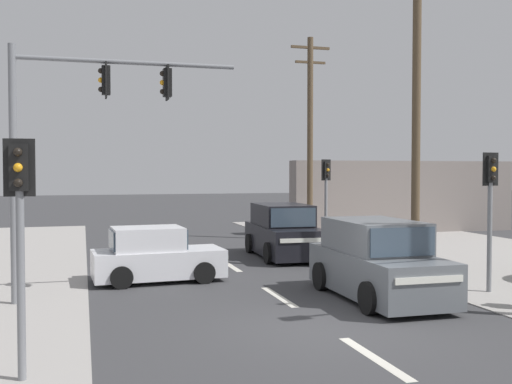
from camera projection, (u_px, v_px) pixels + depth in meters
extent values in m
plane|color=#3A3A3D|center=(327.00, 327.00, 11.81)|extent=(140.00, 140.00, 0.00)
cube|color=silver|center=(374.00, 358.00, 9.89)|extent=(0.20, 2.40, 0.01)
cube|color=silver|center=(279.00, 297.00, 14.69)|extent=(0.20, 2.40, 0.01)
cube|color=silver|center=(231.00, 266.00, 19.49)|extent=(0.20, 2.40, 0.01)
cylinder|color=brown|center=(416.00, 106.00, 18.19)|extent=(0.26, 0.26, 10.16)
cylinder|color=brown|center=(310.00, 139.00, 26.65)|extent=(0.26, 0.26, 9.02)
cube|color=brown|center=(310.00, 48.00, 26.51)|extent=(1.80, 0.12, 0.11)
cube|color=brown|center=(310.00, 62.00, 26.53)|extent=(1.40, 0.12, 0.10)
cylinder|color=slate|center=(14.00, 175.00, 13.74)|extent=(0.18, 0.18, 6.00)
cylinder|color=slate|center=(128.00, 62.00, 14.35)|extent=(5.20, 0.15, 0.11)
cube|color=black|center=(106.00, 80.00, 14.22)|extent=(0.20, 0.26, 0.68)
cube|color=black|center=(106.00, 80.00, 14.22)|extent=(0.04, 0.44, 0.84)
sphere|color=black|center=(101.00, 71.00, 14.18)|extent=(0.13, 0.13, 0.13)
sphere|color=orange|center=(101.00, 80.00, 14.19)|extent=(0.13, 0.13, 0.13)
sphere|color=black|center=(101.00, 89.00, 14.20)|extent=(0.13, 0.13, 0.13)
cube|color=black|center=(167.00, 83.00, 14.62)|extent=(0.20, 0.26, 0.68)
cube|color=black|center=(167.00, 83.00, 14.62)|extent=(0.04, 0.44, 0.84)
sphere|color=black|center=(162.00, 74.00, 14.58)|extent=(0.13, 0.13, 0.13)
sphere|color=orange|center=(162.00, 83.00, 14.58)|extent=(0.13, 0.13, 0.13)
sphere|color=black|center=(162.00, 92.00, 14.59)|extent=(0.13, 0.13, 0.13)
cylinder|color=slate|center=(490.00, 238.00, 15.17)|extent=(0.12, 0.12, 2.80)
cube|color=black|center=(490.00, 169.00, 15.11)|extent=(0.26, 0.20, 0.68)
cube|color=black|center=(490.00, 169.00, 15.11)|extent=(0.44, 0.04, 0.84)
sphere|color=black|center=(494.00, 160.00, 14.99)|extent=(0.13, 0.13, 0.13)
sphere|color=orange|center=(494.00, 169.00, 15.00)|extent=(0.13, 0.13, 0.13)
sphere|color=black|center=(494.00, 178.00, 15.01)|extent=(0.13, 0.13, 0.13)
cylinder|color=slate|center=(21.00, 287.00, 8.73)|extent=(0.12, 0.12, 2.80)
cube|color=black|center=(19.00, 168.00, 8.67)|extent=(0.27, 0.22, 0.68)
cube|color=black|center=(19.00, 168.00, 8.67)|extent=(0.44, 0.07, 0.84)
sphere|color=black|center=(18.00, 152.00, 8.54)|extent=(0.13, 0.13, 0.13)
sphere|color=orange|center=(18.00, 167.00, 8.55)|extent=(0.13, 0.13, 0.13)
sphere|color=black|center=(18.00, 183.00, 8.56)|extent=(0.13, 0.13, 0.13)
cylinder|color=slate|center=(326.00, 213.00, 23.94)|extent=(0.12, 0.12, 2.80)
cube|color=black|center=(326.00, 170.00, 23.88)|extent=(0.31, 0.26, 0.68)
cube|color=black|center=(326.00, 170.00, 23.88)|extent=(0.43, 0.16, 0.84)
sphere|color=black|center=(328.00, 164.00, 23.77)|extent=(0.13, 0.13, 0.13)
sphere|color=orange|center=(328.00, 170.00, 23.78)|extent=(0.13, 0.13, 0.13)
sphere|color=black|center=(328.00, 175.00, 23.79)|extent=(0.13, 0.13, 0.13)
cube|color=gray|center=(405.00, 197.00, 30.16)|extent=(12.00, 1.00, 3.60)
cube|color=silver|center=(159.00, 263.00, 16.78)|extent=(3.68, 1.80, 0.76)
cube|color=silver|center=(148.00, 239.00, 16.65)|extent=(1.98, 1.58, 0.64)
cube|color=#384756|center=(182.00, 237.00, 16.97)|extent=(0.14, 1.36, 0.54)
cube|color=#384756|center=(112.00, 240.00, 16.33)|extent=(0.13, 1.33, 0.51)
cube|color=white|center=(221.00, 254.00, 17.37)|extent=(0.12, 1.36, 0.14)
cylinder|color=black|center=(191.00, 264.00, 17.91)|extent=(0.61, 0.21, 0.60)
cylinder|color=black|center=(204.00, 273.00, 16.40)|extent=(0.61, 0.21, 0.60)
cylinder|color=black|center=(115.00, 268.00, 17.17)|extent=(0.61, 0.21, 0.60)
cylinder|color=black|center=(122.00, 278.00, 15.66)|extent=(0.61, 0.21, 0.60)
cube|color=slate|center=(378.00, 273.00, 14.43)|extent=(1.89, 4.52, 1.00)
cube|color=slate|center=(374.00, 236.00, 14.60)|extent=(1.75, 2.72, 0.76)
cube|color=#384756|center=(403.00, 242.00, 13.28)|extent=(1.58, 0.08, 0.65)
cube|color=#384756|center=(351.00, 230.00, 15.91)|extent=(1.55, 0.08, 0.61)
cube|color=white|center=(429.00, 280.00, 12.24)|extent=(1.56, 0.06, 0.14)
cylinder|color=black|center=(444.00, 293.00, 13.35)|extent=(0.23, 0.72, 0.72)
cylinder|color=black|center=(369.00, 298.00, 12.85)|extent=(0.23, 0.72, 0.72)
cylinder|color=black|center=(385.00, 273.00, 16.03)|extent=(0.23, 0.72, 0.72)
cylinder|color=black|center=(321.00, 276.00, 15.54)|extent=(0.23, 0.72, 0.72)
cube|color=black|center=(284.00, 239.00, 21.48)|extent=(2.04, 4.58, 1.00)
cube|color=black|center=(282.00, 215.00, 21.64)|extent=(1.84, 2.77, 0.76)
cube|color=#384756|center=(293.00, 218.00, 20.31)|extent=(1.58, 0.13, 0.65)
cube|color=#384756|center=(272.00, 212.00, 22.97)|extent=(1.55, 0.13, 0.61)
cube|color=white|center=(303.00, 240.00, 19.27)|extent=(1.56, 0.11, 0.14)
cylinder|color=black|center=(321.00, 251.00, 20.35)|extent=(0.25, 0.73, 0.72)
cylinder|color=black|center=(269.00, 253.00, 19.92)|extent=(0.25, 0.73, 0.72)
cylinder|color=black|center=(296.00, 242.00, 23.06)|extent=(0.25, 0.73, 0.72)
cylinder|color=black|center=(250.00, 243.00, 22.63)|extent=(0.25, 0.73, 0.72)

